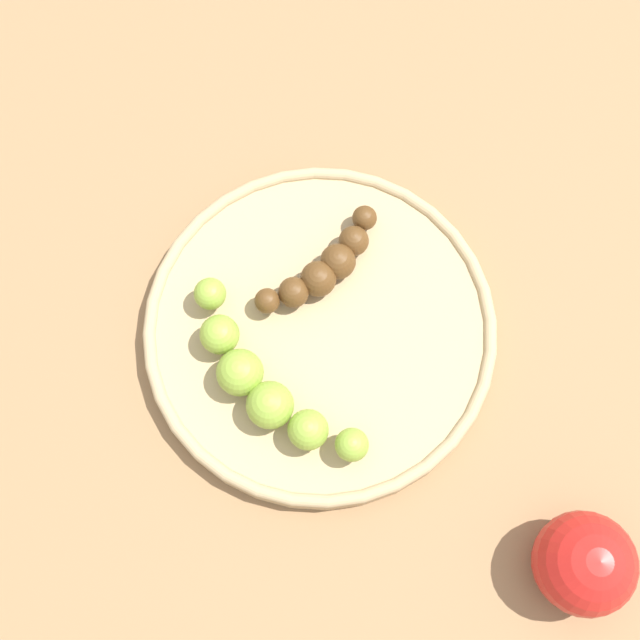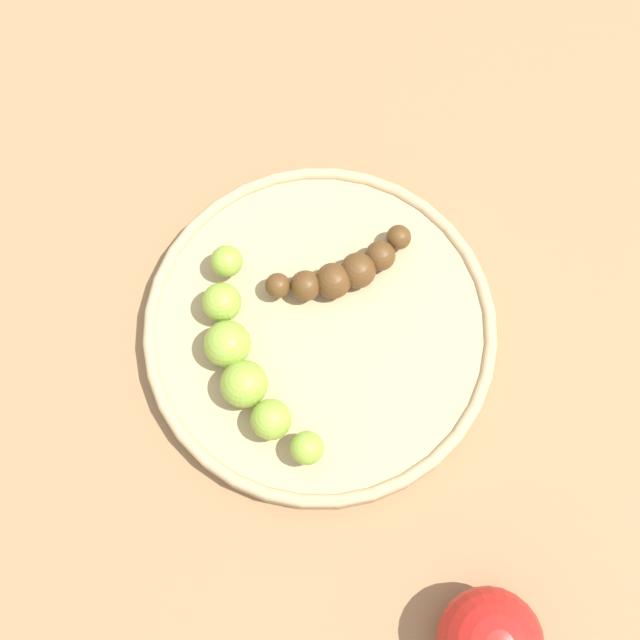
{
  "view_description": "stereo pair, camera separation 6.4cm",
  "coord_description": "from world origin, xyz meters",
  "px_view_note": "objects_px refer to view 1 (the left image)",
  "views": [
    {
      "loc": [
        -0.01,
        -0.19,
        0.65
      ],
      "look_at": [
        0.0,
        0.0,
        0.04
      ],
      "focal_mm": 47.86,
      "sensor_mm": 36.0,
      "label": 1
    },
    {
      "loc": [
        0.06,
        -0.18,
        0.65
      ],
      "look_at": [
        0.0,
        0.0,
        0.04
      ],
      "focal_mm": 47.86,
      "sensor_mm": 36.0,
      "label": 2
    }
  ],
  "objects_px": {
    "fruit_bowl": "(320,330)",
    "banana_green": "(262,383)",
    "banana_overripe": "(325,267)",
    "apple_red": "(584,563)"
  },
  "relations": [
    {
      "from": "fruit_bowl",
      "to": "banana_green",
      "type": "height_order",
      "value": "banana_green"
    },
    {
      "from": "fruit_bowl",
      "to": "banana_overripe",
      "type": "relative_size",
      "value": 2.81
    },
    {
      "from": "banana_overripe",
      "to": "apple_red",
      "type": "height_order",
      "value": "apple_red"
    },
    {
      "from": "apple_red",
      "to": "fruit_bowl",
      "type": "bearing_deg",
      "value": 133.88
    },
    {
      "from": "fruit_bowl",
      "to": "apple_red",
      "type": "distance_m",
      "value": 0.25
    },
    {
      "from": "fruit_bowl",
      "to": "banana_green",
      "type": "xyz_separation_m",
      "value": [
        -0.04,
        -0.05,
        0.02
      ]
    },
    {
      "from": "banana_overripe",
      "to": "banana_green",
      "type": "xyz_separation_m",
      "value": [
        -0.05,
        -0.09,
        0.0
      ]
    },
    {
      "from": "fruit_bowl",
      "to": "apple_red",
      "type": "relative_size",
      "value": 3.8
    },
    {
      "from": "fruit_bowl",
      "to": "apple_red",
      "type": "xyz_separation_m",
      "value": [
        0.18,
        -0.18,
        0.02
      ]
    },
    {
      "from": "banana_overripe",
      "to": "apple_red",
      "type": "bearing_deg",
      "value": -3.24
    }
  ]
}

